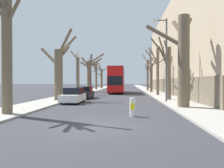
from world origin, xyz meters
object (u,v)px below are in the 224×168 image
double_decker_bus (117,79)px  traffic_bollard (132,107)px  parked_car_0 (73,96)px  street_tree_left_3 (90,73)px  street_tree_left_2 (78,74)px  street_tree_right_3 (151,75)px  parked_car_1 (85,93)px  street_tree_left_0 (5,45)px  street_tree_left_1 (59,69)px  street_tree_right_2 (157,69)px  street_tree_right_4 (148,74)px  lamp_post (165,56)px  street_tree_left_4 (96,74)px  street_tree_left_5 (101,76)px  street_tree_right_1 (168,69)px  street_tree_right_0 (183,58)px

double_decker_bus → traffic_bollard: (2.20, -26.18, -2.01)m
parked_car_0 → traffic_bollard: (5.52, -7.83, -0.13)m
street_tree_left_3 → street_tree_left_2: bearing=-90.6°
street_tree_right_3 → parked_car_1: size_ratio=1.76×
street_tree_left_0 → street_tree_left_1: size_ratio=1.15×
street_tree_right_2 → parked_car_1: street_tree_right_2 is taller
street_tree_right_2 → street_tree_right_4: (0.10, 16.30, -0.12)m
lamp_post → parked_car_1: bearing=150.4°
street_tree_left_2 → parked_car_0: 11.92m
street_tree_right_3 → street_tree_left_1: bearing=-123.6°
street_tree_left_1 → street_tree_left_3: street_tree_left_1 is taller
street_tree_left_4 → street_tree_right_4: (11.94, -2.89, -0.01)m
street_tree_left_5 → street_tree_right_3: 23.82m
street_tree_left_1 → street_tree_left_5: 38.23m
street_tree_left_4 → street_tree_right_1: size_ratio=1.21×
street_tree_left_0 → parked_car_0: bearing=74.9°
street_tree_left_1 → parked_car_0: (2.04, -1.99, -2.69)m
parked_car_1 → lamp_post: bearing=-29.6°
street_tree_right_1 → parked_car_1: bearing=165.3°
street_tree_left_0 → street_tree_left_4: street_tree_left_0 is taller
street_tree_left_5 → street_tree_right_0: bearing=-75.1°
street_tree_right_1 → street_tree_left_5: bearing=107.6°
street_tree_left_3 → street_tree_left_4: (-0.16, 9.23, 0.15)m
street_tree_right_4 → street_tree_left_3: bearing=-151.7°
street_tree_left_1 → street_tree_right_3: street_tree_left_1 is taller
street_tree_right_2 → double_decker_bus: size_ratio=0.67×
street_tree_left_2 → street_tree_right_1: 14.41m
street_tree_left_1 → street_tree_left_2: 9.43m
street_tree_left_4 → parked_car_0: 30.78m
street_tree_left_4 → parked_car_0: size_ratio=2.08×
street_tree_right_1 → street_tree_left_2: bearing=145.1°
street_tree_left_1 → parked_car_1: (2.04, 3.71, -2.70)m
street_tree_right_2 → double_decker_bus: 9.48m
street_tree_left_1 → street_tree_left_0: bearing=-90.7°
street_tree_right_0 → street_tree_right_1: (0.12, 6.79, -0.49)m
street_tree_left_1 → street_tree_right_1: street_tree_left_1 is taller
street_tree_left_1 → street_tree_left_2: (-0.19, 9.43, -0.13)m
street_tree_left_3 → street_tree_right_4: 13.38m
street_tree_left_5 → double_decker_bus: (5.48, -21.87, -0.94)m
street_tree_right_1 → street_tree_right_2: street_tree_right_2 is taller
street_tree_left_4 → street_tree_right_2: (11.85, -19.19, 0.11)m
street_tree_left_2 → street_tree_left_4: 19.12m
street_tree_left_4 → street_tree_right_1: 29.82m
street_tree_left_4 → traffic_bollard: size_ratio=7.39×
street_tree_right_4 → traffic_bollard: 35.87m
street_tree_left_0 → street_tree_right_1: 16.29m
street_tree_right_1 → parked_car_0: street_tree_right_1 is taller
street_tree_right_3 → street_tree_left_4: bearing=137.1°
street_tree_left_2 → traffic_bollard: bearing=-68.1°
street_tree_left_2 → street_tree_right_0: (11.70, -15.03, 0.61)m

